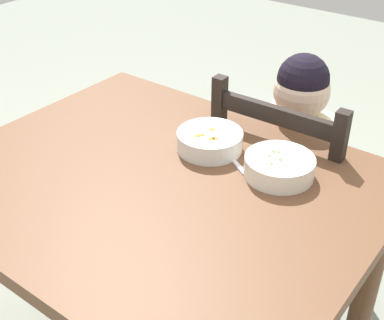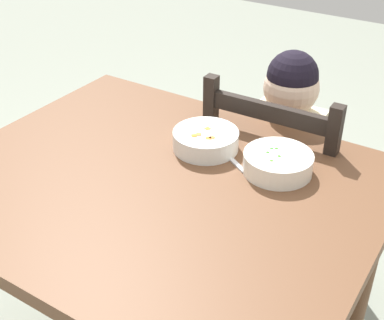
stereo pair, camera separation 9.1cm
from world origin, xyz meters
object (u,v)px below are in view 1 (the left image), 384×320
(bowl_of_peas, at_px, (279,166))
(spoon, at_px, (230,156))
(dining_table, at_px, (159,215))
(child_figure, at_px, (290,154))
(bowl_of_carrots, at_px, (210,140))
(dining_chair, at_px, (286,201))

(bowl_of_peas, bearing_deg, spoon, -179.79)
(dining_table, xyz_separation_m, child_figure, (0.13, 0.49, -0.00))
(bowl_of_peas, distance_m, spoon, 0.15)
(child_figure, bearing_deg, bowl_of_peas, -69.60)
(dining_table, bearing_deg, child_figure, 75.10)
(child_figure, height_order, bowl_of_carrots, child_figure)
(dining_chair, height_order, child_figure, child_figure)
(child_figure, relative_size, spoon, 7.53)
(child_figure, distance_m, spoon, 0.32)
(bowl_of_carrots, bearing_deg, dining_table, -96.26)
(dining_table, bearing_deg, dining_chair, 75.18)
(bowl_of_carrots, height_order, spoon, bowl_of_carrots)
(dining_table, relative_size, dining_chair, 1.23)
(child_figure, bearing_deg, spoon, -97.91)
(child_figure, xyz_separation_m, bowl_of_peas, (0.11, -0.29, 0.15))
(dining_table, bearing_deg, bowl_of_carrots, 83.74)
(dining_chair, distance_m, bowl_of_peas, 0.46)
(bowl_of_peas, distance_m, bowl_of_carrots, 0.22)
(dining_chair, bearing_deg, child_figure, -99.35)
(bowl_of_peas, bearing_deg, dining_table, -140.37)
(child_figure, relative_size, bowl_of_carrots, 5.24)
(dining_table, xyz_separation_m, spoon, (0.09, 0.20, 0.12))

